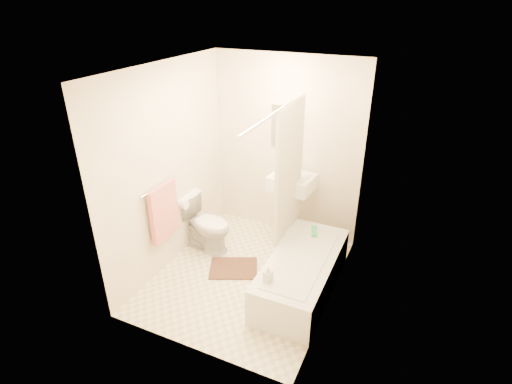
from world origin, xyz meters
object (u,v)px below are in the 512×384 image
at_px(toilet, 205,224).
at_px(sink, 292,206).
at_px(bathtub, 302,273).
at_px(soap_bottle, 268,274).
at_px(bath_mat, 234,268).

relative_size(toilet, sink, 0.70).
relative_size(bathtub, soap_bottle, 8.93).
height_order(toilet, soap_bottle, toilet).
bearing_deg(soap_bottle, toilet, 146.53).
bearing_deg(toilet, sink, -47.25).
bearing_deg(soap_bottle, bath_mat, 141.72).
relative_size(bathtub, bath_mat, 2.69).
bearing_deg(toilet, soap_bottle, -114.67).
height_order(toilet, sink, sink).
relative_size(sink, bathtub, 0.68).
distance_m(sink, bath_mat, 1.12).
height_order(bathtub, bath_mat, bathtub).
distance_m(bath_mat, soap_bottle, 1.00).
bearing_deg(toilet, bath_mat, -107.82).
distance_m(toilet, bathtub, 1.45).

